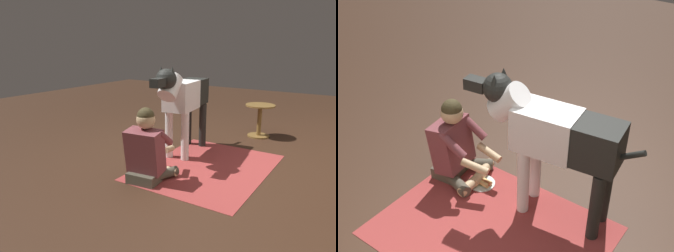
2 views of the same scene
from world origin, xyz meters
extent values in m
plane|color=#372115|center=(0.00, 0.00, 0.00)|extent=(13.56, 13.56, 0.00)
cube|color=#963432|center=(0.15, 0.30, 0.00)|extent=(1.88, 1.43, 0.01)
cube|color=#494437|center=(0.95, -0.09, 0.06)|extent=(0.28, 0.37, 0.12)
cylinder|color=#494437|center=(0.81, -0.26, 0.07)|extent=(0.40, 0.30, 0.11)
cylinder|color=tan|center=(0.65, -0.21, 0.06)|extent=(0.16, 0.37, 0.09)
cylinder|color=#494437|center=(0.77, 0.05, 0.07)|extent=(0.41, 0.23, 0.11)
cylinder|color=tan|center=(0.63, -0.04, 0.06)|extent=(0.11, 0.36, 0.09)
cube|color=brown|center=(0.92, -0.09, 0.36)|extent=(0.32, 0.43, 0.51)
cylinder|color=brown|center=(0.80, -0.28, 0.50)|extent=(0.30, 0.11, 0.24)
cylinder|color=tan|center=(0.59, -0.26, 0.30)|extent=(0.27, 0.08, 0.12)
cylinder|color=brown|center=(0.76, 0.06, 0.50)|extent=(0.30, 0.11, 0.24)
cylinder|color=tan|center=(0.56, -0.01, 0.30)|extent=(0.28, 0.14, 0.12)
sphere|color=tan|center=(0.89, -0.10, 0.72)|extent=(0.21, 0.21, 0.21)
sphere|color=#3B331D|center=(0.89, -0.10, 0.75)|extent=(0.19, 0.19, 0.19)
cylinder|color=silver|center=(0.08, -0.07, 0.33)|extent=(0.10, 0.10, 0.65)
cylinder|color=silver|center=(0.10, -0.31, 0.33)|extent=(0.10, 0.10, 0.65)
cylinder|color=black|center=(-0.57, -0.15, 0.33)|extent=(0.10, 0.10, 0.65)
cylinder|color=black|center=(-0.55, -0.38, 0.33)|extent=(0.10, 0.10, 0.65)
cube|color=silver|center=(-0.05, -0.20, 0.84)|extent=(0.55, 0.39, 0.38)
cube|color=black|center=(-0.44, -0.25, 0.84)|extent=(0.48, 0.37, 0.36)
cylinder|color=silver|center=(0.30, -0.17, 1.00)|extent=(0.40, 0.28, 0.37)
sphere|color=black|center=(0.40, -0.15, 1.10)|extent=(0.25, 0.25, 0.25)
cube|color=black|center=(0.61, -0.13, 1.08)|extent=(0.20, 0.13, 0.10)
cone|color=black|center=(0.38, -0.08, 1.20)|extent=(0.10, 0.10, 0.11)
cone|color=black|center=(0.40, -0.23, 1.20)|extent=(0.10, 0.10, 0.11)
cylinder|color=black|center=(-0.68, -0.28, 0.80)|extent=(0.34, 0.08, 0.22)
cylinder|color=silver|center=(0.59, -0.13, 0.01)|extent=(0.25, 0.25, 0.01)
cylinder|color=#DEAF66|center=(0.59, -0.15, 0.04)|extent=(0.19, 0.06, 0.05)
cylinder|color=#DEAF66|center=(0.59, -0.11, 0.04)|extent=(0.19, 0.06, 0.05)
cylinder|color=#A7502A|center=(0.59, -0.13, 0.04)|extent=(0.20, 0.05, 0.04)
camera|label=1|loc=(3.56, 1.94, 1.53)|focal=34.05mm
camera|label=2|loc=(-1.52, 2.39, 2.81)|focal=47.32mm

